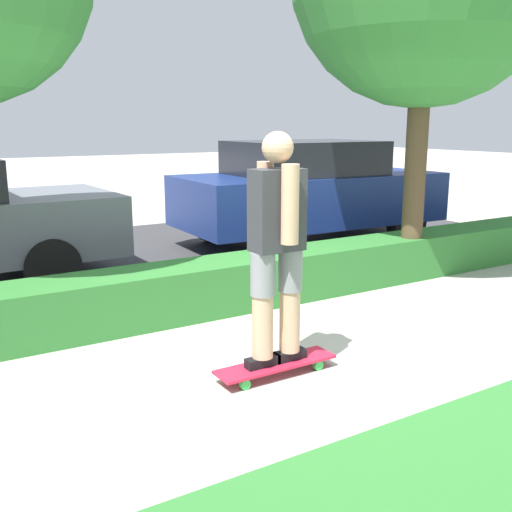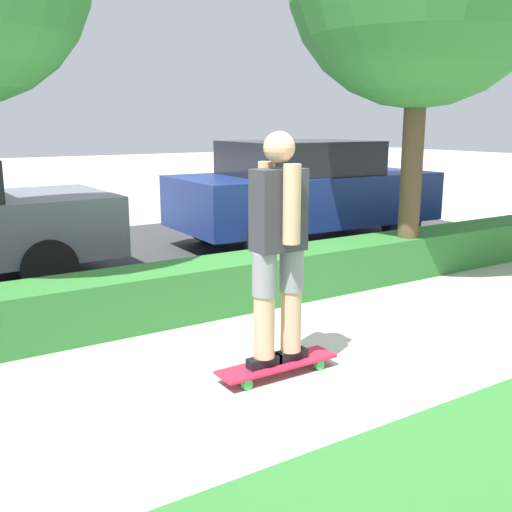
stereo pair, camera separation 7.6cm
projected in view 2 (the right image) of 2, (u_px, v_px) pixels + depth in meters
ground_plane at (314, 364)px, 4.60m from camera, size 60.00×60.00×0.00m
street_asphalt at (121, 260)px, 8.05m from camera, size 12.65×5.00×0.01m
hedge_row at (213, 286)px, 5.86m from camera, size 12.65×0.60×0.49m
skateboard at (277, 365)px, 4.38m from camera, size 0.94×0.24×0.10m
skater_person at (278, 244)px, 4.18m from camera, size 0.49×0.43×1.66m
parked_car_middle at (304, 190)px, 9.05m from camera, size 4.06×1.92×1.55m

